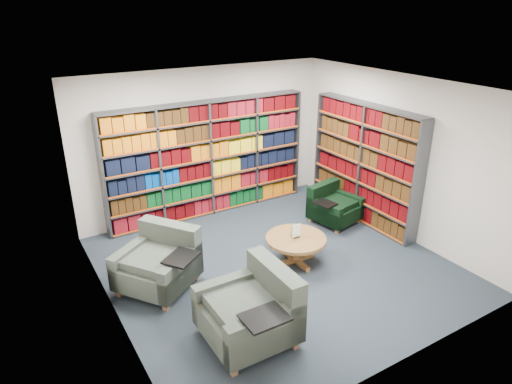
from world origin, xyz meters
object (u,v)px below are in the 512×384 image
chair_teal_left (161,263)px  chair_teal_front (255,312)px  coffee_table (296,243)px  chair_green_right (332,207)px

chair_teal_left → chair_teal_front: (0.58, -1.69, 0.02)m
chair_teal_left → coffee_table: 2.11m
chair_teal_left → chair_teal_front: size_ratio=1.14×
chair_green_right → chair_teal_front: bearing=-145.2°
chair_green_right → coffee_table: 1.70m
chair_teal_front → coffee_table: 1.87m
chair_teal_left → coffee_table: bearing=-14.4°
chair_teal_front → chair_teal_left: bearing=109.0°
coffee_table → chair_teal_front: bearing=-141.4°
chair_teal_left → coffee_table: chair_teal_left is taller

